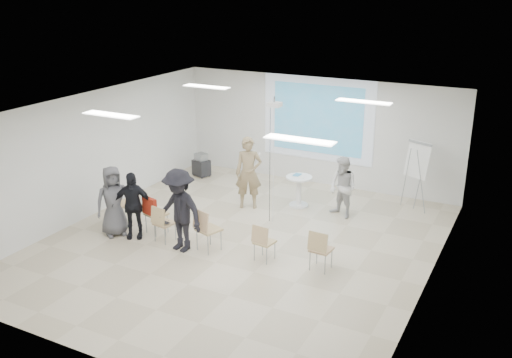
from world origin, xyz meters
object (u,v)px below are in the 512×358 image
at_px(audience_left, 132,201).
at_px(audience_outer, 113,197).
at_px(chair_center, 206,227).
at_px(laptop, 165,222).
at_px(player_left, 249,168).
at_px(audience_mid, 179,205).
at_px(chair_left_inner, 162,221).
at_px(chair_right_inner, 263,240).
at_px(av_cart, 201,166).
at_px(pedestal_table, 299,189).
at_px(chair_far_left, 122,200).
at_px(flipchart_easel, 418,160).
at_px(chair_right_far, 320,247).
at_px(chair_left_mid, 153,211).
at_px(player_right, 343,184).

xyz_separation_m(audience_left, audience_outer, (-0.46, -0.08, 0.03)).
xyz_separation_m(chair_center, laptop, (-1.07, 0.04, -0.11)).
bearing_deg(laptop, player_left, -95.57).
distance_m(audience_mid, audience_outer, 1.76).
xyz_separation_m(chair_left_inner, chair_right_inner, (2.36, 0.20, -0.02)).
bearing_deg(av_cart, chair_right_inner, -26.32).
bearing_deg(chair_left_inner, av_cart, 121.13).
distance_m(pedestal_table, laptop, 3.69).
relative_size(chair_far_left, laptop, 3.26).
bearing_deg(flipchart_easel, audience_mid, -106.56).
bearing_deg(flipchart_easel, pedestal_table, -133.18).
bearing_deg(chair_center, laptop, -163.83).
bearing_deg(chair_left_inner, player_left, 84.68).
relative_size(chair_left_inner, audience_outer, 0.47).
bearing_deg(audience_mid, laptop, 167.89).
bearing_deg(chair_right_far, flipchart_easel, 80.37).
height_order(chair_center, chair_right_inner, chair_center).
distance_m(chair_left_mid, audience_outer, 0.94).
bearing_deg(audience_left, chair_right_far, -23.00).
xyz_separation_m(player_left, audience_outer, (-1.90, -2.85, -0.13)).
distance_m(player_right, chair_left_inner, 4.39).
bearing_deg(chair_left_mid, av_cart, 123.47).
bearing_deg(pedestal_table, player_right, -6.42).
xyz_separation_m(chair_left_mid, audience_left, (-0.29, -0.35, 0.33)).
height_order(chair_right_inner, audience_outer, audience_outer).
bearing_deg(chair_far_left, av_cart, 117.98).
distance_m(player_left, audience_mid, 2.82).
bearing_deg(audience_left, audience_mid, -31.06).
distance_m(chair_far_left, av_cart, 3.81).
distance_m(chair_left_mid, chair_right_far, 3.97).
bearing_deg(player_right, flipchart_easel, 64.57).
xyz_separation_m(chair_left_inner, flipchart_easel, (4.46, 4.43, 0.79)).
height_order(chair_center, flipchart_easel, flipchart_easel).
relative_size(chair_left_inner, audience_mid, 0.41).
bearing_deg(pedestal_table, player_left, -150.48).
height_order(chair_left_inner, chair_right_far, chair_right_far).
distance_m(chair_center, av_cart, 4.97).
height_order(chair_right_far, flipchart_easel, flipchart_easel).
bearing_deg(laptop, flipchart_easel, -126.33).
bearing_deg(chair_far_left, chair_left_mid, 17.25).
bearing_deg(flipchart_easel, audience_outer, -116.96).
xyz_separation_m(chair_right_far, audience_mid, (-2.96, -0.48, 0.52)).
height_order(chair_left_mid, audience_left, audience_left).
distance_m(chair_far_left, audience_left, 0.89).
bearing_deg(av_cart, chair_right_far, -17.97).
xyz_separation_m(audience_outer, av_cart, (-0.48, 4.35, -0.59)).
xyz_separation_m(audience_left, audience_mid, (1.29, -0.05, 0.15)).
distance_m(pedestal_table, av_cart, 3.59).
xyz_separation_m(flipchart_easel, av_cart, (-6.13, -0.24, -0.97)).
bearing_deg(flipchart_easel, player_right, -115.34).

